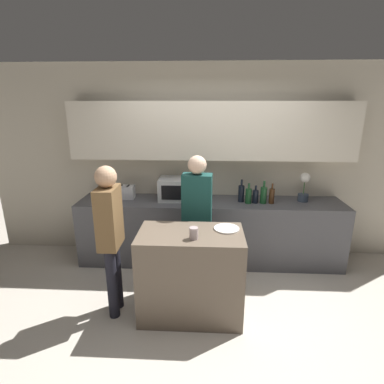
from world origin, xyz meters
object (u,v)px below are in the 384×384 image
object	(u,v)px
bottle_0	(241,193)
bottle_3	(264,195)
plate_on_island	(227,229)
person_center	(197,211)
microwave	(178,189)
person_left	(110,230)
bottle_2	(255,196)
bottle_4	(272,196)
cup_0	(194,233)
toaster	(125,192)
potted_plant	(304,187)
bottle_1	(248,196)

from	to	relation	value
bottle_0	bottle_3	world-z (taller)	bottle_0
plate_on_island	person_center	xyz separation A→B (m)	(-0.32, 0.45, 0.01)
microwave	person_left	distance (m)	1.36
microwave	plate_on_island	size ratio (longest dim) A/B	2.00
microwave	bottle_2	distance (m)	1.05
microwave	bottle_4	xyz separation A→B (m)	(1.26, -0.11, -0.05)
cup_0	bottle_0	bearing A→B (deg)	65.74
toaster	potted_plant	bearing A→B (deg)	-0.00
bottle_1	plate_on_island	xyz separation A→B (m)	(-0.35, -0.99, -0.05)
plate_on_island	person_center	size ratio (longest dim) A/B	0.16
microwave	bottle_0	size ratio (longest dim) A/B	1.69
microwave	cup_0	size ratio (longest dim) A/B	4.52
microwave	bottle_2	xyz separation A→B (m)	(1.04, -0.10, -0.06)
bottle_2	person_left	world-z (taller)	person_left
toaster	plate_on_island	distance (m)	1.75
bottle_0	person_left	bearing A→B (deg)	-140.53
cup_0	person_center	distance (m)	0.69
potted_plant	bottle_4	xyz separation A→B (m)	(-0.45, -0.12, -0.09)
bottle_3	person_center	world-z (taller)	person_center
microwave	person_center	size ratio (longest dim) A/B	0.32
bottle_2	person_center	world-z (taller)	person_center
bottle_3	plate_on_island	distance (m)	1.14
microwave	plate_on_island	world-z (taller)	microwave
bottle_1	person_left	bearing A→B (deg)	-143.84
bottle_2	bottle_3	world-z (taller)	bottle_3
person_left	person_center	bearing A→B (deg)	122.87
toaster	bottle_3	world-z (taller)	bottle_3
toaster	microwave	bearing A→B (deg)	-0.12
bottle_1	person_center	xyz separation A→B (m)	(-0.67, -0.54, -0.03)
bottle_3	toaster	bearing A→B (deg)	176.56
bottle_1	plate_on_island	distance (m)	1.05
microwave	toaster	size ratio (longest dim) A/B	2.00
bottle_0	cup_0	xyz separation A→B (m)	(-0.58, -1.29, -0.01)
bottle_1	person_center	distance (m)	0.86
toaster	bottle_1	bearing A→B (deg)	-4.35
toaster	bottle_0	size ratio (longest dim) A/B	0.84
microwave	potted_plant	world-z (taller)	potted_plant
potted_plant	person_center	bearing A→B (deg)	-154.91
potted_plant	person_left	size ratio (longest dim) A/B	0.25
toaster	person_left	xyz separation A→B (m)	(0.18, -1.24, -0.03)
bottle_1	bottle_3	xyz separation A→B (m)	(0.20, 0.01, 0.01)
microwave	person_left	bearing A→B (deg)	-114.69
person_left	bottle_4	bearing A→B (deg)	120.58
bottle_0	bottle_1	xyz separation A→B (m)	(0.09, -0.07, -0.01)
bottle_4	cup_0	size ratio (longest dim) A/B	2.38
bottle_0	bottle_4	distance (m)	0.40
toaster	bottle_2	bearing A→B (deg)	-3.37
potted_plant	bottle_0	world-z (taller)	potted_plant
microwave	person_center	xyz separation A→B (m)	(0.28, -0.66, -0.08)
microwave	bottle_0	world-z (taller)	bottle_0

